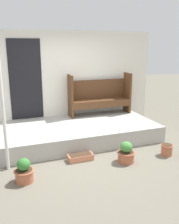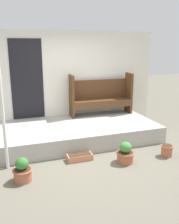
{
  "view_description": "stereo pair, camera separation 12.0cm",
  "coord_description": "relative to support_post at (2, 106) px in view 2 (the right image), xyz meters",
  "views": [
    {
      "loc": [
        -1.59,
        -4.56,
        2.23
      ],
      "look_at": [
        0.23,
        0.32,
        0.83
      ],
      "focal_mm": 40.0,
      "sensor_mm": 36.0,
      "label": 1
    },
    {
      "loc": [
        -1.48,
        -4.6,
        2.23
      ],
      "look_at": [
        0.23,
        0.32,
        0.83
      ],
      "focal_mm": 40.0,
      "sensor_mm": 36.0,
      "label": 2
    }
  ],
  "objects": [
    {
      "name": "house_wall",
      "position": [
        1.62,
        1.95,
        0.11
      ],
      "size": [
        4.98,
        0.08,
        2.6
      ],
      "color": "white",
      "rests_on": "ground_plane"
    },
    {
      "name": "flower_pot_left",
      "position": [
        0.23,
        -0.57,
        -1.01
      ],
      "size": [
        0.34,
        0.34,
        0.42
      ],
      "color": "#B26042",
      "rests_on": "ground_plane"
    },
    {
      "name": "flower_pot_middle",
      "position": [
        2.19,
        -0.51,
        -1.01
      ],
      "size": [
        0.36,
        0.36,
        0.42
      ],
      "color": "#B26042",
      "rests_on": "ground_plane"
    },
    {
      "name": "bench",
      "position": [
        2.54,
        1.69,
        -0.27
      ],
      "size": [
        1.72,
        0.45,
        1.11
      ],
      "rotation": [
        0.0,
        0.0,
        -0.03
      ],
      "color": "#54331C",
      "rests_on": "porch_slab"
    },
    {
      "name": "flower_pot_right",
      "position": [
        3.14,
        -0.53,
        -1.06
      ],
      "size": [
        0.26,
        0.26,
        0.24
      ],
      "color": "#B26042",
      "rests_on": "ground_plane"
    },
    {
      "name": "ground_plane",
      "position": [
        1.54,
        0.07,
        -1.19
      ],
      "size": [
        24.0,
        24.0,
        0.0
      ],
      "primitive_type": "plane",
      "color": "#706B5B"
    },
    {
      "name": "planter_box_rect",
      "position": [
        1.38,
        -0.12,
        -1.13
      ],
      "size": [
        0.51,
        0.22,
        0.13
      ],
      "color": "tan",
      "rests_on": "ground_plane"
    },
    {
      "name": "support_post",
      "position": [
        0.0,
        0.0,
        0.0
      ],
      "size": [
        0.06,
        0.06,
        2.39
      ],
      "color": "white",
      "rests_on": "ground_plane"
    },
    {
      "name": "porch_slab",
      "position": [
        1.67,
        1.0,
        -1.0
      ],
      "size": [
        3.78,
        1.85,
        0.38
      ],
      "color": "#B2AFA8",
      "rests_on": "ground_plane"
    }
  ]
}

